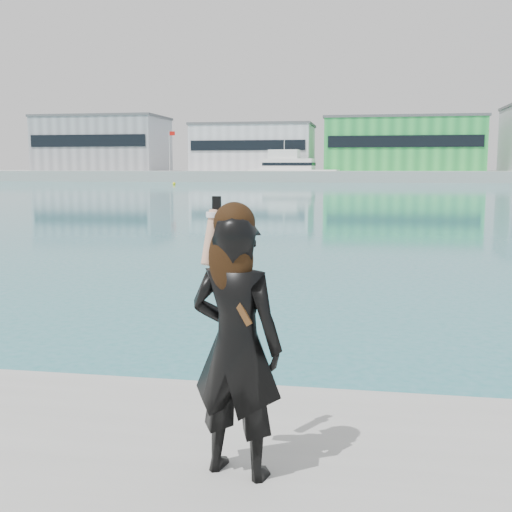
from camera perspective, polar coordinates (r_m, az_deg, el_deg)
The scene contains 9 objects.
far_quay at distance 134.40m, azimuth 9.31°, elevation 7.07°, with size 320.00×40.00×2.00m, color #9E9E99.
warehouse_grey_left at distance 144.01m, azimuth -13.42°, elevation 9.70°, with size 26.52×16.36×11.50m.
warehouse_white at distance 134.49m, azimuth -0.19°, elevation 9.63°, with size 24.48×15.35×9.50m.
warehouse_green at distance 132.59m, azimuth 12.87°, elevation 9.67°, with size 30.60×16.36×10.50m.
flagpole_left at distance 131.48m, azimuth -7.67°, elevation 9.50°, with size 1.28×0.16×8.00m.
flagpole_right at distance 127.11m, azimuth 19.46°, elevation 9.18°, with size 1.28×0.16×8.00m.
motor_yacht at distance 122.89m, azimuth 3.16°, elevation 7.66°, with size 17.24×6.29×7.87m.
buoy_far at distance 101.29m, azimuth -7.29°, elevation 6.31°, with size 0.50×0.50×0.50m, color yellow.
woman at distance 3.94m, azimuth -1.80°, elevation -7.30°, with size 0.67×0.52×1.72m.
Camera 1 is at (1.52, -4.38, 2.70)m, focal length 45.00 mm.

